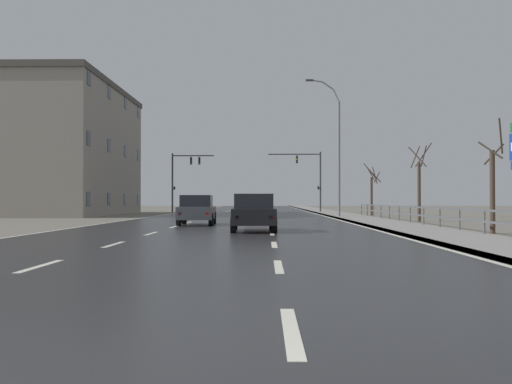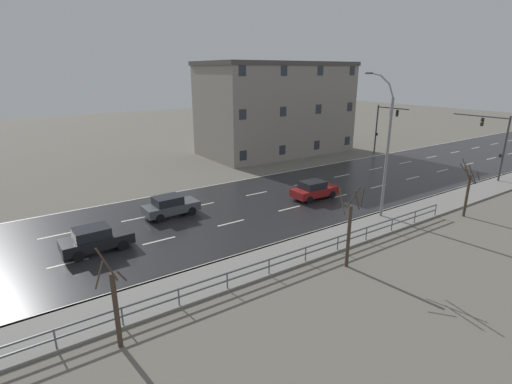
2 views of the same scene
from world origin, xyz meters
name	(u,v)px [view 1 (image 1 of 2)]	position (x,y,z in m)	size (l,w,h in m)	color
ground_plane	(243,215)	(0.00, 48.00, -0.06)	(160.00, 160.00, 0.12)	#666056
road_asphalt_strip	(247,212)	(0.00, 60.00, 0.01)	(14.00, 120.00, 0.03)	#232326
sidewalk_right	(322,211)	(8.43, 60.00, 0.06)	(3.00, 120.00, 0.12)	gray
guardrail	(424,212)	(9.85, 24.33, 0.71)	(0.07, 36.13, 1.00)	#515459
street_lamp_midground	(337,150)	(7.43, 38.93, 5.09)	(2.58, 0.24, 10.43)	slate
traffic_signal_right	(311,172)	(6.89, 56.37, 4.24)	(5.60, 0.36, 6.42)	#38383A
traffic_signal_left	(182,172)	(-6.84, 57.04, 4.30)	(4.54, 0.36, 6.33)	#38383A
car_near_left	(258,207)	(1.53, 37.72, 0.80)	(1.89, 4.13, 1.57)	maroon
car_distant	(254,212)	(1.58, 19.96, 0.80)	(1.93, 4.15, 1.57)	black
car_far_left	(197,210)	(-1.50, 25.99, 0.80)	(1.95, 4.16, 1.57)	#474C51
brick_building	(61,150)	(-16.29, 47.01, 5.80)	(10.36, 19.53, 11.58)	gray
bare_tree_near	(493,186)	(11.00, 18.74, 1.85)	(1.16, 1.24, 4.50)	#423328
bare_tree_mid	(419,186)	(11.48, 31.13, 2.20)	(1.52, 1.59, 4.84)	#423328
bare_tree_far	(372,192)	(11.04, 44.17, 2.03)	(1.41, 1.40, 4.42)	#423328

